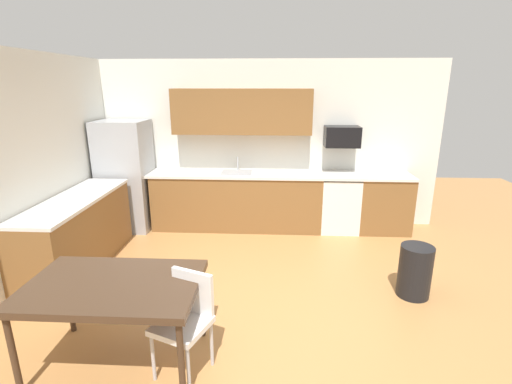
{
  "coord_description": "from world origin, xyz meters",
  "views": [
    {
      "loc": [
        0.24,
        -3.52,
        2.32
      ],
      "look_at": [
        0.0,
        1.0,
        1.0
      ],
      "focal_mm": 26.1,
      "sensor_mm": 36.0,
      "label": 1
    }
  ],
  "objects_px": {
    "oven_range": "(339,203)",
    "microwave": "(342,137)",
    "chair_near_table": "(186,315)",
    "trash_bin": "(415,271)",
    "dining_table": "(113,290)",
    "refrigerator": "(126,176)"
  },
  "relations": [
    {
      "from": "chair_near_table",
      "to": "trash_bin",
      "type": "height_order",
      "value": "chair_near_table"
    },
    {
      "from": "dining_table",
      "to": "trash_bin",
      "type": "distance_m",
      "value": 3.16
    },
    {
      "from": "oven_range",
      "to": "dining_table",
      "type": "relative_size",
      "value": 0.65
    },
    {
      "from": "dining_table",
      "to": "trash_bin",
      "type": "height_order",
      "value": "dining_table"
    },
    {
      "from": "dining_table",
      "to": "microwave",
      "type": "bearing_deg",
      "value": 54.5
    },
    {
      "from": "microwave",
      "to": "refrigerator",
      "type": "bearing_deg",
      "value": -177.02
    },
    {
      "from": "dining_table",
      "to": "chair_near_table",
      "type": "distance_m",
      "value": 0.63
    },
    {
      "from": "refrigerator",
      "to": "chair_near_table",
      "type": "xyz_separation_m",
      "value": [
        1.71,
        -3.14,
        -0.38
      ]
    },
    {
      "from": "microwave",
      "to": "chair_near_table",
      "type": "xyz_separation_m",
      "value": [
        -1.75,
        -3.32,
        -1.02
      ]
    },
    {
      "from": "chair_near_table",
      "to": "trash_bin",
      "type": "xyz_separation_m",
      "value": [
        2.29,
        1.24,
        -0.2
      ]
    },
    {
      "from": "microwave",
      "to": "trash_bin",
      "type": "relative_size",
      "value": 0.9
    },
    {
      "from": "refrigerator",
      "to": "oven_range",
      "type": "xyz_separation_m",
      "value": [
        3.46,
        0.08,
        -0.43
      ]
    },
    {
      "from": "refrigerator",
      "to": "trash_bin",
      "type": "bearing_deg",
      "value": -25.36
    },
    {
      "from": "microwave",
      "to": "chair_near_table",
      "type": "height_order",
      "value": "microwave"
    },
    {
      "from": "oven_range",
      "to": "microwave",
      "type": "xyz_separation_m",
      "value": [
        0.0,
        0.1,
        1.07
      ]
    },
    {
      "from": "refrigerator",
      "to": "microwave",
      "type": "xyz_separation_m",
      "value": [
        3.46,
        0.18,
        0.64
      ]
    },
    {
      "from": "microwave",
      "to": "trash_bin",
      "type": "xyz_separation_m",
      "value": [
        0.54,
        -2.08,
        -1.22
      ]
    },
    {
      "from": "chair_near_table",
      "to": "dining_table",
      "type": "bearing_deg",
      "value": 177.31
    },
    {
      "from": "microwave",
      "to": "trash_bin",
      "type": "bearing_deg",
      "value": -75.35
    },
    {
      "from": "oven_range",
      "to": "chair_near_table",
      "type": "bearing_deg",
      "value": -118.51
    },
    {
      "from": "microwave",
      "to": "oven_range",
      "type": "bearing_deg",
      "value": -90.0
    },
    {
      "from": "trash_bin",
      "to": "microwave",
      "type": "bearing_deg",
      "value": 104.65
    }
  ]
}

